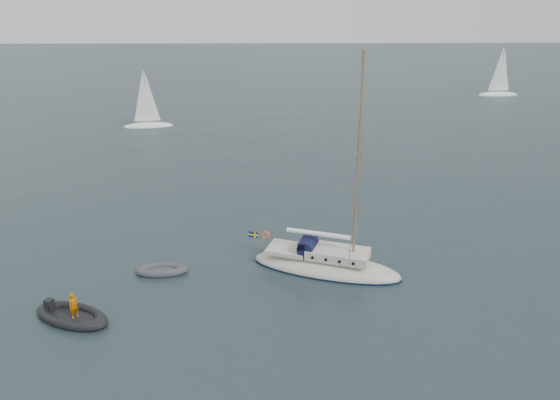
{
  "coord_description": "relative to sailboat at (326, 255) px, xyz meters",
  "views": [
    {
      "loc": [
        -1.4,
        -25.06,
        14.89
      ],
      "look_at": [
        -0.93,
        0.0,
        5.3
      ],
      "focal_mm": 35.0,
      "sensor_mm": 36.0,
      "label": 1
    }
  ],
  "objects": [
    {
      "name": "distant_yacht_c",
      "position": [
        -17.54,
        35.8,
        2.26
      ],
      "size": [
        5.71,
        3.04,
        7.56
      ],
      "rotation": [
        0.0,
        0.0,
        0.17
      ],
      "color": "white",
      "rests_on": "ground"
    },
    {
      "name": "distant_yacht_b",
      "position": [
        31.89,
        55.68,
        2.53
      ],
      "size": [
        6.19,
        3.3,
        8.21
      ],
      "rotation": [
        0.0,
        0.0,
        0.08
      ],
      "color": "white",
      "rests_on": "ground"
    },
    {
      "name": "rib",
      "position": [
        -12.82,
        -4.85,
        -0.73
      ],
      "size": [
        4.11,
        1.87,
        1.53
      ],
      "rotation": [
        0.0,
        0.0,
        -0.42
      ],
      "color": "black",
      "rests_on": "ground"
    },
    {
      "name": "sailboat",
      "position": [
        0.0,
        0.0,
        0.0
      ],
      "size": [
        9.03,
        2.71,
        12.86
      ],
      "rotation": [
        0.0,
        0.0,
        -0.34
      ],
      "color": "beige",
      "rests_on": "ground"
    },
    {
      "name": "dinghy",
      "position": [
        -9.31,
        -0.21,
        -0.79
      ],
      "size": [
        2.96,
        1.34,
        0.43
      ],
      "rotation": [
        0.0,
        0.0,
        0.06
      ],
      "color": "#4B4A4F",
      "rests_on": "ground"
    },
    {
      "name": "ground",
      "position": [
        -1.75,
        -2.62,
        -0.97
      ],
      "size": [
        300.0,
        300.0,
        0.0
      ],
      "primitive_type": "plane",
      "color": "black",
      "rests_on": "ground"
    }
  ]
}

